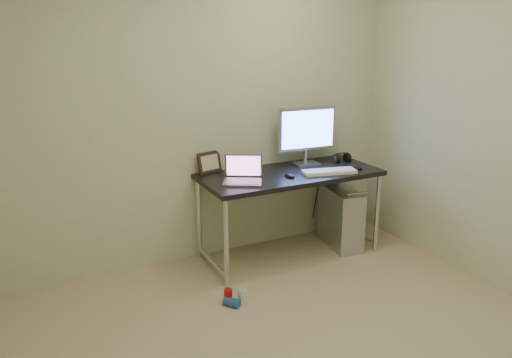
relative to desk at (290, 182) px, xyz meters
The scene contains 16 objects.
wall_back 0.92m from the desk, 152.32° to the left, with size 3.50×0.02×2.50m, color beige.
desk is the anchor object (origin of this frame).
tower_computer 0.66m from the desk, ahead, with size 0.31×0.55×0.57m.
cable_a 0.61m from the desk, 31.05° to the left, with size 0.01×0.01×0.70m, color black.
cable_b 0.68m from the desk, 25.17° to the left, with size 0.01×0.01×0.72m, color black.
can_red 1.15m from the desk, 147.12° to the right, with size 0.06×0.06×0.11m, color #BA110C.
can_white 1.11m from the desk, 141.29° to the right, with size 0.06×0.06×0.12m, color silver.
can_blue 1.18m from the desk, 144.47° to the right, with size 0.06×0.06×0.12m, color #1F52A7.
laptop 0.49m from the desk, behind, with size 0.38×0.36×0.21m.
monitor 0.49m from the desk, 32.29° to the left, with size 0.54×0.18×0.51m.
keyboard 0.34m from the desk, 31.40° to the right, with size 0.45×0.15×0.03m, color white.
mouse_right 0.60m from the desk, 16.10° to the right, with size 0.07×0.11×0.04m, color black.
mouse_left 0.18m from the desk, 121.94° to the right, with size 0.07×0.11×0.04m, color black.
headphones 0.62m from the desk, ahead, with size 0.16×0.10×0.10m.
picture_frame 0.70m from the desk, 153.56° to the left, with size 0.22×0.03×0.18m, color black.
webcam 0.48m from the desk, 141.60° to the left, with size 0.04×0.04×0.11m.
Camera 1 is at (-1.45, -2.07, 1.89)m, focal length 35.00 mm.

